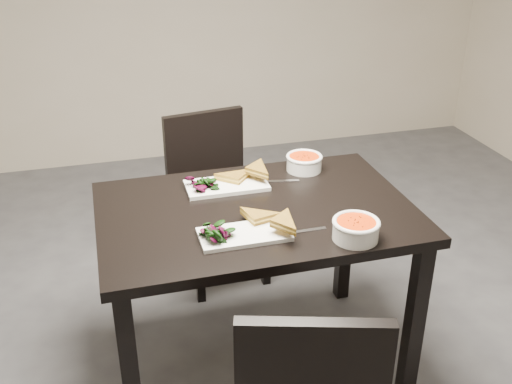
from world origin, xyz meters
TOP-DOWN VIEW (x-y plane):
  - ground at (0.00, 0.00)m, footprint 5.00×5.00m
  - table at (0.04, 0.12)m, footprint 1.20×0.80m
  - chair_far at (0.02, 0.89)m, footprint 0.48×0.48m
  - plate_near at (-0.06, -0.07)m, footprint 0.32×0.16m
  - sandwich_near at (0.00, -0.06)m, footprint 0.18×0.15m
  - salad_near at (-0.16, -0.07)m, footprint 0.10×0.09m
  - soup_bowl_near at (0.31, -0.19)m, footprint 0.17×0.17m
  - cutlery_near at (0.15, -0.10)m, footprint 0.18×0.02m
  - plate_far at (-0.03, 0.33)m, footprint 0.33×0.17m
  - sandwich_far at (0.03, 0.31)m, footprint 0.20×0.21m
  - salad_far at (-0.13, 0.33)m, footprint 0.10×0.09m
  - soup_bowl_far at (0.33, 0.41)m, footprint 0.16×0.16m
  - cutlery_far at (0.19, 0.32)m, footprint 0.18×0.05m

SIDE VIEW (x-z plane):
  - ground at x=0.00m, z-range 0.00..0.00m
  - chair_far at x=0.02m, z-range 0.06..0.91m
  - table at x=0.04m, z-range 0.28..1.03m
  - cutlery_near at x=0.15m, z-range 0.75..0.75m
  - cutlery_far at x=0.19m, z-range 0.75..0.75m
  - plate_near at x=-0.06m, z-range 0.75..0.77m
  - plate_far at x=-0.03m, z-range 0.75..0.77m
  - salad_near at x=-0.16m, z-range 0.77..0.81m
  - salad_far at x=-0.13m, z-range 0.77..0.81m
  - soup_bowl_far at x=0.33m, z-range 0.75..0.82m
  - sandwich_near at x=0.00m, z-range 0.77..0.82m
  - soup_bowl_near at x=0.31m, z-range 0.75..0.83m
  - sandwich_far at x=0.03m, z-range 0.77..0.82m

